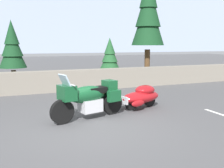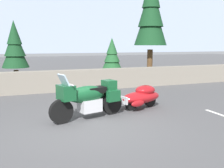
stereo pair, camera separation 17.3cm
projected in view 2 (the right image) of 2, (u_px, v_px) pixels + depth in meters
name	position (u px, v px, depth m)	size (l,w,h in m)	color
ground_plane	(91.00, 126.00, 6.58)	(80.00, 80.00, 0.00)	#4C4C4F
stone_guard_wall	(62.00, 81.00, 11.44)	(24.00, 0.57, 0.95)	gray
distant_ridgeline	(20.00, 28.00, 93.47)	(240.00, 80.00, 16.00)	#99A8BF
touring_motorcycle	(88.00, 97.00, 7.19)	(2.27, 1.09, 1.33)	black
car_shaped_trailer	(141.00, 96.00, 8.37)	(2.22, 1.07, 0.76)	black
pine_tree_tall	(151.00, 11.00, 14.23)	(1.85, 1.85, 6.27)	brown
pine_tree_secondary	(15.00, 47.00, 11.60)	(1.22, 1.22, 3.19)	brown
pine_tree_far_right	(112.00, 55.00, 13.16)	(1.06, 1.06, 2.45)	brown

